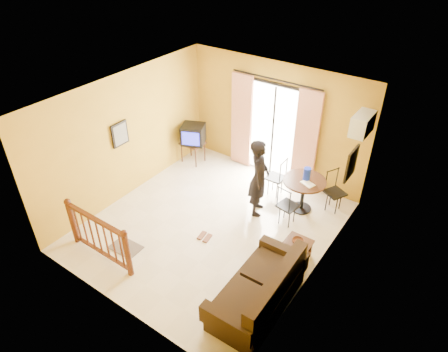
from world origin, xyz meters
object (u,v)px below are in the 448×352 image
Objects in this scene: television at (193,134)px; dining_table at (304,186)px; standing_person at (259,178)px; sofa at (260,292)px; coffee_table at (292,254)px.

television reaches higher than dining_table.
television is 0.40× the size of standing_person.
television is 2.52m from standing_person.
sofa reaches higher than dining_table.
standing_person is (2.39, -0.81, 0.06)m from television.
dining_table reaches higher than coffee_table.
television is 0.36× the size of sofa.
standing_person is (-1.33, 0.97, 0.61)m from coffee_table.
coffee_table is 0.49× the size of standing_person.
dining_table is (3.14, -0.19, -0.20)m from television.
standing_person reaches higher than coffee_table.
television is 4.77m from sofa.
dining_table is at bearing 100.71° from sofa.
television reaches higher than sofa.
standing_person is (-0.75, -0.62, 0.26)m from dining_table.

